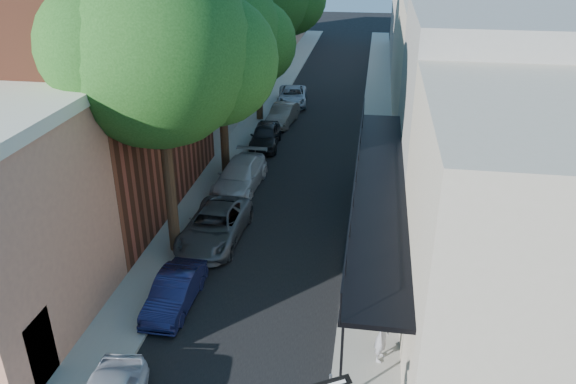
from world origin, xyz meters
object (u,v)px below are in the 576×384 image
at_px(parked_car_d, 240,176).
at_px(parked_car_e, 265,136).
at_px(parked_car_g, 292,96).
at_px(parked_car_b, 175,292).
at_px(parked_car_f, 283,114).
at_px(oak_near, 171,54).
at_px(pedestrian, 382,336).
at_px(oak_mid, 228,37).
at_px(parked_car_c, 215,226).

bearing_deg(parked_car_d, parked_car_e, 91.74).
height_order(parked_car_e, parked_car_g, parked_car_e).
relative_size(parked_car_e, parked_car_g, 0.90).
xyz_separation_m(parked_car_b, parked_car_e, (0.11, 15.67, 0.09)).
relative_size(parked_car_b, parked_car_f, 0.91).
bearing_deg(parked_car_b, parked_car_f, 89.69).
xyz_separation_m(oak_near, pedestrian, (7.76, -5.41, -6.92)).
bearing_deg(parked_car_d, oak_near, -94.49).
distance_m(oak_mid, parked_car_d, 6.71).
bearing_deg(parked_car_d, oak_mid, 115.10).
relative_size(parked_car_b, parked_car_g, 0.80).
bearing_deg(pedestrian, parked_car_d, 47.59).
height_order(oak_mid, parked_car_d, oak_mid).
distance_m(parked_car_b, parked_car_g, 24.53).
bearing_deg(parked_car_f, parked_car_c, -85.03).
relative_size(oak_near, parked_car_b, 3.18).
relative_size(parked_car_e, pedestrian, 2.40).
bearing_deg(parked_car_b, parked_car_e, 90.56).
distance_m(parked_car_d, pedestrian, 13.36).
height_order(parked_car_b, parked_car_e, parked_car_e).
xyz_separation_m(oak_mid, pedestrian, (7.81, -13.38, -6.10)).
bearing_deg(parked_car_e, oak_mid, -107.04).
distance_m(oak_near, pedestrian, 11.72).
distance_m(oak_near, parked_car_d, 9.37).
distance_m(oak_mid, pedestrian, 16.65).
height_order(oak_mid, parked_car_b, oak_mid).
bearing_deg(oak_mid, oak_near, -89.63).
bearing_deg(parked_car_f, parked_car_g, 96.64).
bearing_deg(oak_near, parked_car_d, 82.68).
bearing_deg(parked_car_b, parked_car_g, 90.03).
bearing_deg(oak_near, parked_car_b, -78.41).
height_order(parked_car_b, pedestrian, pedestrian).
distance_m(parked_car_d, parked_car_e, 5.96).
bearing_deg(parked_car_c, parked_car_g, 90.89).
bearing_deg(parked_car_c, oak_near, -136.68).
height_order(parked_car_d, pedestrian, pedestrian).
bearing_deg(parked_car_d, parked_car_c, -85.61).
height_order(oak_mid, parked_car_g, oak_mid).
xyz_separation_m(parked_car_e, parked_car_f, (0.33, 4.29, -0.03)).
distance_m(parked_car_b, parked_car_f, 19.96).
distance_m(oak_near, parked_car_c, 7.30).
relative_size(oak_mid, parked_car_e, 2.54).
xyz_separation_m(parked_car_b, pedestrian, (7.00, -1.67, 0.37)).
xyz_separation_m(parked_car_b, parked_car_d, (0.00, 9.71, 0.11)).
relative_size(oak_mid, parked_car_b, 2.84).
bearing_deg(parked_car_c, parked_car_b, -90.11).
relative_size(parked_car_d, parked_car_e, 1.20).
xyz_separation_m(oak_near, parked_car_b, (0.77, -3.74, -7.29)).
bearing_deg(pedestrian, oak_near, 71.12).
height_order(oak_near, parked_car_d, oak_near).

